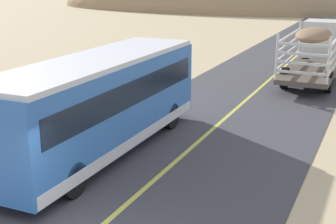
{
  "coord_description": "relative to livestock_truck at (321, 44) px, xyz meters",
  "views": [
    {
      "loc": [
        5.73,
        -7.65,
        5.94
      ],
      "look_at": [
        0.0,
        5.08,
        1.84
      ],
      "focal_mm": 51.99,
      "sensor_mm": 36.0,
      "label": 1
    }
  ],
  "objects": [
    {
      "name": "distant_hill",
      "position": [
        -20.72,
        45.79,
        -1.79
      ],
      "size": [
        57.07,
        25.61,
        13.32
      ],
      "primitive_type": "ellipsoid",
      "color": "#997C5A",
      "rests_on": "ground"
    },
    {
      "name": "car_far",
      "position": [
        -1.48,
        19.48,
        -1.1
      ],
      "size": [
        1.8,
        4.4,
        1.46
      ],
      "color": "black",
      "rests_on": "road_surface"
    },
    {
      "name": "livestock_truck",
      "position": [
        0.0,
        0.0,
        0.0
      ],
      "size": [
        2.53,
        9.7,
        3.02
      ],
      "color": "silver",
      "rests_on": "road_surface"
    },
    {
      "name": "bus",
      "position": [
        -4.88,
        -16.24,
        -0.04
      ],
      "size": [
        2.54,
        10.0,
        3.21
      ],
      "color": "#3872C6",
      "rests_on": "road_surface"
    }
  ]
}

